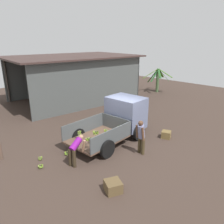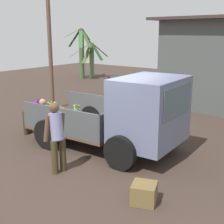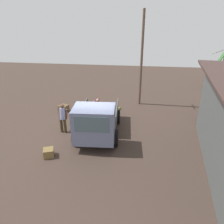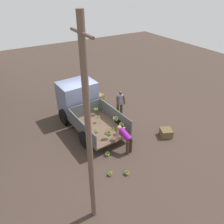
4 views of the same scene
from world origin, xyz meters
The scene contains 13 objects.
ground centered at (0.00, 0.00, 0.00)m, with size 36.00×36.00×0.00m, color #3F3028.
mud_patch_0 centered at (0.56, 0.83, 0.00)m, with size 1.18×1.18×0.01m, color black.
cargo_truck centered at (0.70, 0.30, 1.11)m, with size 4.49×2.47×2.12m.
utility_pole centered at (-4.97, 2.43, 3.29)m, with size 1.05×0.17×6.43m.
banana_palm_3 centered at (-9.95, 9.63, 1.80)m, with size 2.06×2.32×3.42m.
person_foreground_visitor centered at (-0.17, -1.71, 0.92)m, with size 0.42×0.60×1.66m.
person_worker_loading centered at (-2.81, -0.29, 0.74)m, with size 0.84×0.66×1.21m.
person_bystander_near_shed centered at (-0.44, 6.60, 0.94)m, with size 0.46×0.73×1.70m.
banana_bunch_on_ground_0 centered at (-3.77, 1.09, 0.10)m, with size 0.22×0.22×0.19m.
banana_bunch_on_ground_1 centered at (-2.70, 0.60, 0.11)m, with size 0.22×0.24×0.20m.
banana_bunch_on_ground_2 centered at (-4.08, 0.47, 0.10)m, with size 0.24×0.23×0.18m.
wooden_crate_0 centered at (-2.99, -2.69, 0.20)m, with size 0.55×0.55×0.40m, color brown.
wooden_crate_1 centered at (2.18, -1.65, 0.19)m, with size 0.46×0.46×0.39m, color brown.
Camera 3 is at (10.20, 2.35, 6.07)m, focal length 35.00 mm.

